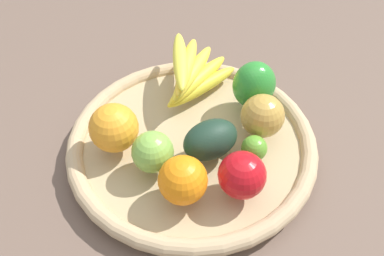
% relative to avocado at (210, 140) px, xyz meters
% --- Properties ---
extents(ground_plane, '(2.40, 2.40, 0.00)m').
position_rel_avocado_xyz_m(ground_plane, '(-0.05, -0.01, -0.07)').
color(ground_plane, brown).
rests_on(ground_plane, ground).
extents(basket, '(0.44, 0.44, 0.04)m').
position_rel_avocado_xyz_m(basket, '(-0.05, -0.01, -0.05)').
color(basket, tan).
rests_on(basket, ground_plane).
extents(avocado, '(0.07, 0.10, 0.06)m').
position_rel_avocado_xyz_m(avocado, '(0.00, 0.00, 0.00)').
color(avocado, '#1B3325').
rests_on(avocado, basket).
extents(banana_bunch, '(0.17, 0.17, 0.08)m').
position_rel_avocado_xyz_m(banana_bunch, '(-0.16, 0.04, 0.01)').
color(banana_bunch, yellow).
rests_on(banana_bunch, basket).
extents(apple_0, '(0.09, 0.09, 0.07)m').
position_rel_avocado_xyz_m(apple_0, '(0.09, 0.01, 0.00)').
color(apple_0, red).
rests_on(apple_0, basket).
extents(apple_1, '(0.09, 0.09, 0.08)m').
position_rel_avocado_xyz_m(apple_1, '(-0.01, 0.10, 0.01)').
color(apple_1, '#B78B3B').
rests_on(apple_1, basket).
extents(orange_0, '(0.11, 0.11, 0.07)m').
position_rel_avocado_xyz_m(orange_0, '(0.06, -0.07, 0.01)').
color(orange_0, orange).
rests_on(orange_0, basket).
extents(apple_2, '(0.10, 0.10, 0.07)m').
position_rel_avocado_xyz_m(apple_2, '(-0.01, -0.10, 0.00)').
color(apple_2, '#7CAF44').
rests_on(apple_2, basket).
extents(orange_1, '(0.11, 0.11, 0.08)m').
position_rel_avocado_xyz_m(orange_1, '(-0.08, -0.14, 0.01)').
color(orange_1, orange).
rests_on(orange_1, basket).
extents(lime_0, '(0.06, 0.06, 0.04)m').
position_rel_avocado_xyz_m(lime_0, '(0.04, 0.06, -0.01)').
color(lime_0, '#569529').
rests_on(lime_0, basket).
extents(bell_pepper, '(0.08, 0.08, 0.09)m').
position_rel_avocado_xyz_m(bell_pepper, '(-0.08, 0.12, 0.01)').
color(bell_pepper, '#2B852D').
rests_on(bell_pepper, basket).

